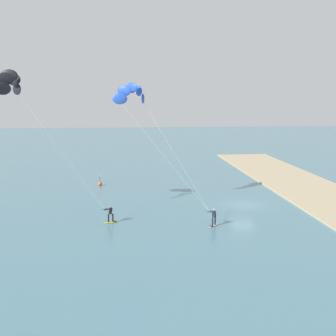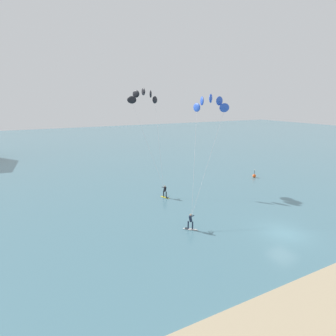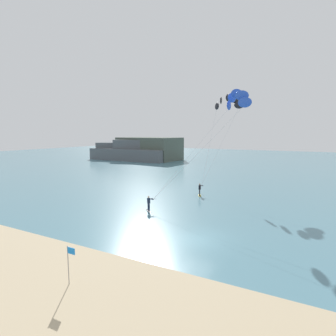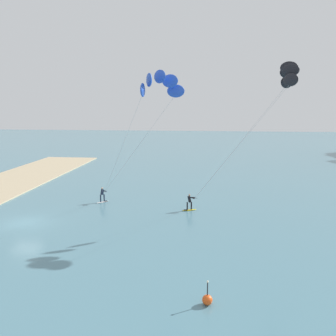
# 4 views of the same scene
# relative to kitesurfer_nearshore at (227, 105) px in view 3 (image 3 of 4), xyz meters

# --- Properties ---
(ground_plane) EXTENTS (240.00, 240.00, 0.00)m
(ground_plane) POSITION_rel_kitesurfer_nearshore_xyz_m (4.71, -22.97, -12.63)
(ground_plane) COLOR slate
(sand_strip) EXTENTS (80.00, 9.94, 0.16)m
(sand_strip) POSITION_rel_kitesurfer_nearshore_xyz_m (4.71, -33.60, -12.55)
(sand_strip) COLOR tan
(sand_strip) RESTS_ON ground
(kitesurfer_nearshore) EXTENTS (4.96, 10.57, 14.36)m
(kitesurfer_nearshore) POSITION_rel_kitesurfer_nearshore_xyz_m (0.00, 0.00, 0.00)
(kitesurfer_nearshore) COLOR yellow
(kitesurfer_nearshore) RESTS_ON ground
(kitesurfer_mid_water) EXTENTS (9.93, 9.93, 13.36)m
(kitesurfer_mid_water) POSITION_rel_kitesurfer_nearshore_xyz_m (3.98, -11.09, -0.95)
(kitesurfer_mid_water) COLOR white
(kitesurfer_mid_water) RESTS_ON ground
(beach_flag) EXTENTS (0.56, 0.05, 2.20)m
(beach_flag) POSITION_rel_kitesurfer_nearshore_xyz_m (1.26, -32.77, -10.93)
(beach_flag) COLOR gray
(beach_flag) RESTS_ON sand_strip
(distant_headland) EXTENTS (29.53, 20.80, 6.95)m
(distant_headland) POSITION_rel_kitesurfer_nearshore_xyz_m (-37.83, 31.85, -9.97)
(distant_headland) COLOR slate
(distant_headland) RESTS_ON ground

